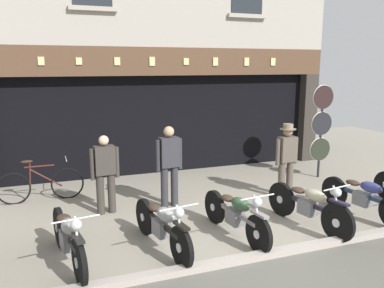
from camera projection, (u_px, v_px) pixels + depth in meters
name	position (u px, v px, depth m)	size (l,w,h in m)	color
shop_facade	(150.00, 102.00, 11.95)	(9.55, 4.42, 6.54)	black
motorcycle_left	(68.00, 237.00, 5.65)	(0.62, 1.93, 0.92)	black
motorcycle_center_left	(162.00, 225.00, 6.11)	(0.62, 1.93, 0.91)	black
motorcycle_center	(236.00, 214.00, 6.57)	(0.62, 1.94, 0.90)	black
motorcycle_center_right	(309.00, 205.00, 6.95)	(0.62, 1.96, 0.93)	black
motorcycle_right	(364.00, 196.00, 7.45)	(0.62, 1.97, 0.90)	black
salesman_left	(105.00, 171.00, 7.56)	(0.56, 0.26, 1.55)	#38332D
shopkeeper_center	(169.00, 163.00, 7.90)	(0.56, 0.26, 1.67)	#2D2D33
salesman_right	(287.00, 157.00, 8.49)	(0.56, 0.35, 1.63)	brown
tyre_sign_pole	(321.00, 125.00, 9.94)	(0.61, 0.06, 2.38)	#232328
advert_board_near	(80.00, 112.00, 9.74)	(0.67, 0.03, 1.06)	silver
advert_board_far	(25.00, 115.00, 9.31)	(0.69, 0.03, 1.09)	silver
leaning_bicycle	(40.00, 184.00, 8.34)	(1.77, 0.50, 0.94)	black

